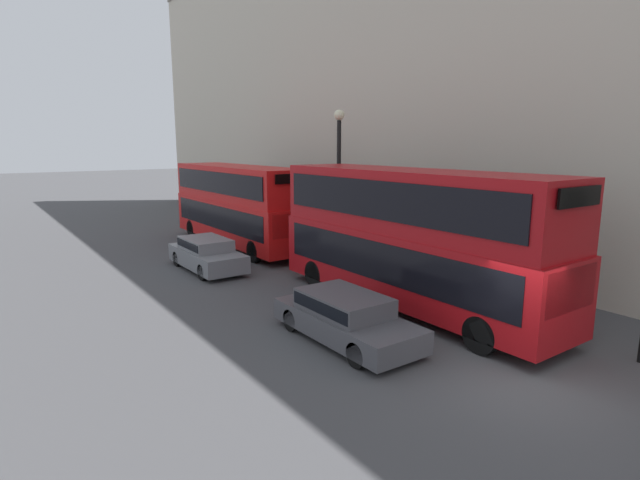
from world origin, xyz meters
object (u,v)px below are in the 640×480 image
bus_leading (411,233)px  bus_second_in_queue (239,202)px  car_hatchback (207,253)px  car_dark_sedan (345,316)px

bus_leading → bus_second_in_queue: size_ratio=0.99×
bus_leading → car_hatchback: bus_leading is taller
bus_leading → bus_second_in_queue: bus_leading is taller
bus_second_in_queue → car_dark_sedan: size_ratio=2.33×
bus_second_in_queue → car_dark_sedan: bearing=-104.4°
car_hatchback → bus_second_in_queue: bearing=47.9°
car_hatchback → car_dark_sedan: bearing=-90.0°
car_dark_sedan → bus_second_in_queue: bearing=75.6°
car_hatchback → bus_leading: bearing=-68.1°
bus_leading → car_dark_sedan: size_ratio=2.31×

